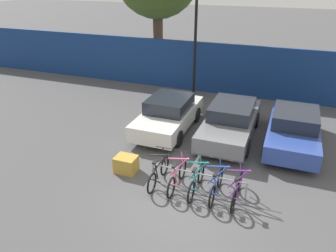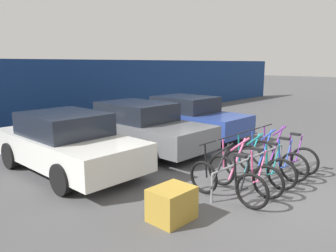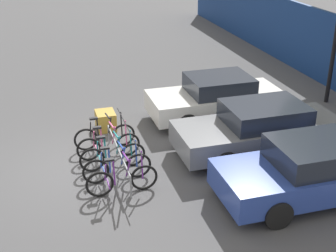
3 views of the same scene
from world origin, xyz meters
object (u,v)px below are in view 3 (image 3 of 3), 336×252
(bicycle_teal, at_px, (113,156))
(bicycle_blue, at_px, (117,167))
(cargo_crate, at_px, (106,121))
(car_blue, at_px, (311,170))
(bike_rack, at_px, (118,151))
(bicycle_pink, at_px, (109,145))
(car_white, at_px, (216,98))
(bicycle_purple, at_px, (122,179))
(bicycle_black, at_px, (105,136))
(car_grey, at_px, (260,129))

(bicycle_teal, xyz_separation_m, bicycle_blue, (0.61, 0.00, 0.00))
(cargo_crate, bearing_deg, car_blue, 37.47)
(bike_rack, relative_size, bicycle_teal, 1.74)
(bicycle_teal, bearing_deg, bicycle_pink, 176.52)
(bike_rack, bearing_deg, bicycle_teal, -87.15)
(bicycle_teal, relative_size, car_white, 0.41)
(bike_rack, relative_size, bicycle_pink, 1.74)
(bicycle_pink, xyz_separation_m, bicycle_purple, (1.81, 0.00, 0.00))
(bike_rack, relative_size, car_blue, 0.69)
(bike_rack, height_order, car_blue, car_blue)
(bicycle_pink, distance_m, car_white, 4.12)
(bike_rack, relative_size, bicycle_black, 1.74)
(bike_rack, relative_size, car_grey, 0.65)
(bicycle_black, xyz_separation_m, bicycle_teal, (1.22, 0.00, 0.00))
(bicycle_purple, distance_m, car_blue, 4.33)
(bicycle_blue, xyz_separation_m, bicycle_purple, (0.60, 0.00, 0.00))
(bike_rack, xyz_separation_m, bicycle_black, (-1.21, -0.15, -0.10))
(bicycle_black, distance_m, cargo_crate, 1.28)
(bike_rack, xyz_separation_m, bicycle_purple, (1.21, -0.15, -0.10))
(car_grey, bearing_deg, bicycle_purple, -76.20)
(bicycle_black, height_order, bicycle_blue, same)
(bicycle_teal, height_order, bicycle_purple, same)
(bike_rack, height_order, bicycle_teal, bicycle_teal)
(bicycle_teal, height_order, bicycle_blue, same)
(bicycle_pink, relative_size, bicycle_teal, 1.00)
(bicycle_blue, relative_size, car_white, 0.41)
(bike_rack, height_order, car_white, car_white)
(bicycle_pink, height_order, bicycle_blue, same)
(car_white, xyz_separation_m, cargo_crate, (-0.17, -3.51, -0.42))
(bicycle_blue, xyz_separation_m, cargo_crate, (-3.08, 0.23, -0.10))
(car_grey, distance_m, car_blue, 2.35)
(bicycle_black, distance_m, car_grey, 4.27)
(bicycle_purple, xyz_separation_m, car_grey, (-0.99, 4.01, 0.32))
(bicycle_pink, xyz_separation_m, car_white, (-1.69, 3.74, 0.31))
(bicycle_blue, bearing_deg, car_grey, 94.89)
(bike_rack, xyz_separation_m, bicycle_blue, (0.61, -0.15, -0.10))
(bicycle_pink, distance_m, car_blue, 5.19)
(car_white, height_order, car_blue, same)
(bicycle_purple, height_order, cargo_crate, bicycle_purple)
(car_blue, relative_size, cargo_crate, 6.12)
(car_white, distance_m, cargo_crate, 3.54)
(car_white, bearing_deg, cargo_crate, -92.77)
(car_white, height_order, cargo_crate, car_white)
(bicycle_teal, bearing_deg, bicycle_blue, -3.48)
(bicycle_black, height_order, car_white, car_white)
(car_white, bearing_deg, bike_rack, -57.44)
(bicycle_teal, bearing_deg, car_blue, 54.44)
(car_white, bearing_deg, bicycle_pink, -65.64)
(bicycle_blue, height_order, bicycle_purple, same)
(bicycle_black, bearing_deg, bicycle_pink, 2.86)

